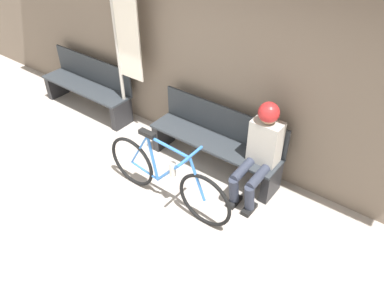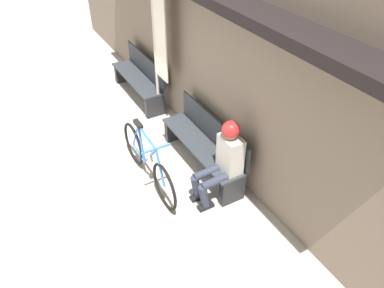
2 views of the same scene
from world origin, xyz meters
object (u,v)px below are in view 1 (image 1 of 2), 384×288
Objects in this scene: park_bench_near at (216,141)px; bicycle at (166,177)px; park_bench_far at (88,87)px; banner_pole at (123,30)px; person_seated at (261,147)px.

bicycle is at bearing -95.15° from park_bench_near.
park_bench_far is (-2.33, 0.87, 0.02)m from bicycle.
banner_pole is at bearing 147.48° from bicycle.
park_bench_near is 1.83m from banner_pole.
park_bench_near is 0.88m from bicycle.
park_bench_near is 2.41m from park_bench_far.
person_seated is 3.08m from park_bench_far.
banner_pole is (-1.48, 0.02, 1.08)m from park_bench_near.
person_seated is at bearing -3.64° from banner_pole.
park_bench_near is at bearing 0.03° from park_bench_far.
park_bench_far is (-2.41, -0.00, -0.00)m from park_bench_near.
bicycle is at bearing -20.57° from park_bench_far.
banner_pole is (0.92, 0.02, 1.08)m from park_bench_far.
park_bench_near is 1.06× the size of park_bench_far.
banner_pole reaches higher than park_bench_far.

